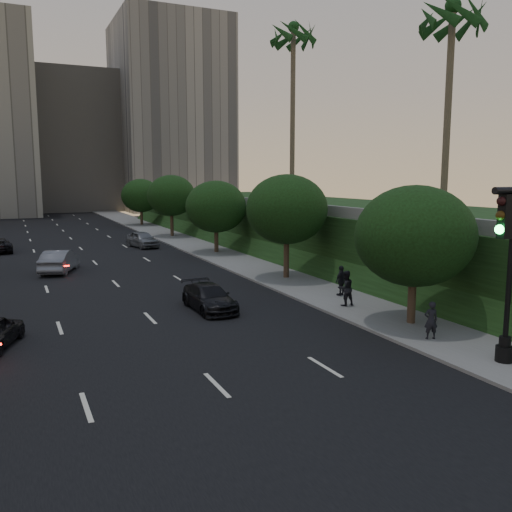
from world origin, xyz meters
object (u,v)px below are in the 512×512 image
pedestrian_a (431,320)px  pedestrian_b (346,288)px  pedestrian_c (341,280)px  sedan_mid_left (59,261)px  street_lamp (508,292)px  sedan_near_right (209,298)px  sedan_far_right (142,239)px

pedestrian_a → pedestrian_b: 6.17m
pedestrian_c → sedan_mid_left: bearing=-70.6°
street_lamp → sedan_near_right: street_lamp is taller
pedestrian_b → pedestrian_a: bearing=90.7°
pedestrian_a → sedan_mid_left: bearing=-44.7°
sedan_far_right → pedestrian_c: bearing=-89.9°
sedan_mid_left → sedan_near_right: 15.56m
sedan_mid_left → sedan_near_right: bearing=131.2°
sedan_mid_left → pedestrian_b: bearing=145.0°
pedestrian_b → sedan_near_right: bearing=-20.0°
sedan_mid_left → pedestrian_a: bearing=136.9°
sedan_near_right → pedestrian_c: (7.47, -0.42, 0.34)m
sedan_near_right → pedestrian_b: size_ratio=2.47×
sedan_far_right → pedestrian_b: 28.01m
sedan_near_right → pedestrian_b: 6.84m
sedan_far_right → pedestrian_b: (4.04, -27.72, 0.28)m
street_lamp → sedan_far_right: street_lamp is taller
street_lamp → pedestrian_c: size_ratio=3.40×
sedan_near_right → pedestrian_b: bearing=-22.7°
sedan_far_right → pedestrian_a: bearing=-94.6°
pedestrian_a → sedan_far_right: bearing=-65.8°
sedan_far_right → pedestrian_a: 34.12m
sedan_mid_left → pedestrian_a: size_ratio=3.12×
street_lamp → sedan_far_right: (-4.46, 37.03, -1.88)m
street_lamp → sedan_mid_left: street_lamp is taller
pedestrian_a → pedestrian_c: (1.17, 8.24, 0.06)m
pedestrian_a → pedestrian_c: bearing=-80.6°
sedan_mid_left → sedan_far_right: (8.19, 10.82, -0.03)m
sedan_near_right → pedestrian_c: size_ratio=2.66×
sedan_near_right → pedestrian_a: 10.71m
sedan_mid_left → sedan_near_right: sedan_mid_left is taller
sedan_far_right → pedestrian_c: pedestrian_c is taller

